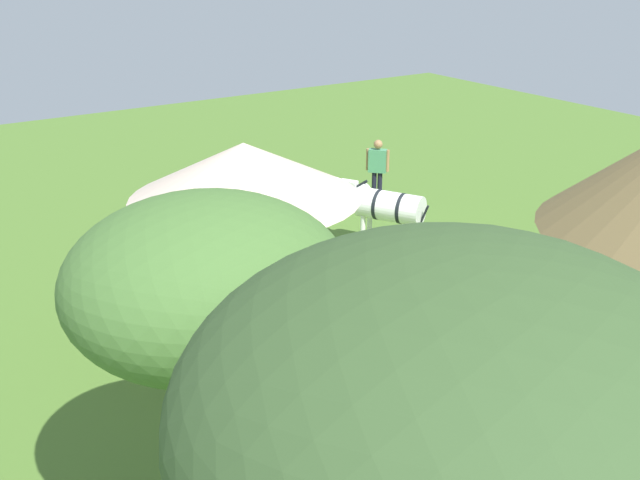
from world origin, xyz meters
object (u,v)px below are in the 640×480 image
Objects in this scene: striped_lounge_chair at (451,287)px; zebra_by_umbrella at (388,207)px; standing_watcher at (377,165)px; acacia_tree_right_background at (207,284)px; patio_chair_near_hut at (189,291)px; patio_dining_table at (249,293)px; zebra_nearest_camera at (269,198)px; shade_umbrella at (244,171)px; guest_beside_umbrella at (346,295)px; acacia_tree_behind_hut at (456,417)px; patio_chair_east_end at (299,280)px; patio_chair_near_lawn at (250,332)px.

striped_lounge_chair is 2.75m from zebra_by_umbrella.
standing_watcher is 0.40× the size of acacia_tree_right_background.
patio_chair_near_hut reaches higher than striped_lounge_chair.
acacia_tree_right_background is at bearing -167.89° from zebra_by_umbrella.
patio_dining_table is 4.27m from zebra_nearest_camera.
patio_dining_table is at bearing 94.91° from zebra_nearest_camera.
guest_beside_umbrella is at bearing 123.80° from shade_umbrella.
acacia_tree_behind_hut is at bearing 39.37° from patio_chair_near_hut.
acacia_tree_behind_hut is at bearing -154.82° from zebra_by_umbrella.
acacia_tree_behind_hut is at bearing 71.65° from shade_umbrella.
acacia_tree_behind_hut is at bearing 71.65° from patio_dining_table.
patio_chair_east_end is at bearing -170.33° from patio_dining_table.
standing_watcher reaches higher than striped_lounge_chair.
patio_chair_east_end is 3.31m from zebra_by_umbrella.
acacia_tree_behind_hut reaches higher than patio_chair_east_end.
striped_lounge_chair is 0.20× the size of acacia_tree_behind_hut.
zebra_by_umbrella reaches higher than patio_chair_east_end.
patio_chair_near_lawn is at bearing 61.88° from patio_dining_table.
zebra_nearest_camera is (-1.42, -5.02, 0.02)m from guest_beside_umbrella.
patio_chair_near_lawn is at bearing -126.66° from striped_lounge_chair.
shade_umbrella is 5.42m from acacia_tree_right_background.
zebra_by_umbrella is 0.41× the size of acacia_tree_behind_hut.
acacia_tree_right_background is (2.84, 4.58, 0.49)m from shade_umbrella.
patio_chair_near_lawn is at bearing 140.31° from guest_beside_umbrella.
guest_beside_umbrella is at bearing -141.61° from acacia_tree_right_background.
shade_umbrella is 4.08× the size of striped_lounge_chair.
guest_beside_umbrella is 2.82m from striped_lounge_chair.
striped_lounge_chair is at bearing 25.94° from patio_chair_near_lawn.
patio_dining_table is 0.85× the size of standing_watcher.
patio_dining_table is 3.94m from striped_lounge_chair.
acacia_tree_right_background reaches higher than patio_chair_near_lawn.
acacia_tree_right_background reaches higher than striped_lounge_chair.
patio_dining_table is 7.29m from standing_watcher.
patio_chair_near_hut is 9.32m from acacia_tree_behind_hut.
patio_chair_near_hut is 1.00× the size of patio_chair_east_end.
zebra_nearest_camera is at bearing -30.78° from patio_chair_east_end.
zebra_nearest_camera is at bearing -179.71° from patio_chair_near_hut.
patio_chair_near_hut is 1.97m from patio_chair_near_lawn.
striped_lounge_chair is (-2.56, 1.40, -0.26)m from patio_chair_east_end.
patio_chair_east_end is at bearing 62.58° from guest_beside_umbrella.
patio_chair_east_end reaches higher than striped_lounge_chair.
acacia_tree_right_background is 3.13m from acacia_tree_behind_hut.
zebra_by_umbrella is at bearing -161.70° from patio_dining_table.
shade_umbrella is 4.67m from zebra_nearest_camera.
standing_watcher is 0.36× the size of acacia_tree_behind_hut.
acacia_tree_behind_hut is at bearing -142.73° from guest_beside_umbrella.
patio_chair_east_end is 1.78m from guest_beside_umbrella.
patio_chair_near_hut is 0.53× the size of standing_watcher.
guest_beside_umbrella is 5.21m from zebra_nearest_camera.
guest_beside_umbrella is (-1.02, 1.52, -1.94)m from shade_umbrella.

